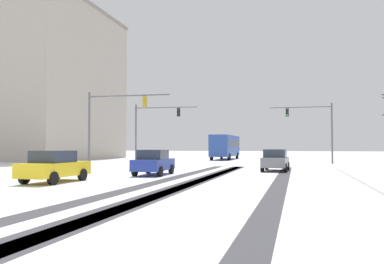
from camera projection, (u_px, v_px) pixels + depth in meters
wheel_track_left_lane at (197, 182)px, 19.61m from camera, size 0.93×31.96×0.01m
wheel_track_right_lane at (280, 184)px, 18.54m from camera, size 0.79×31.96×0.01m
wheel_track_center at (192, 182)px, 19.68m from camera, size 1.05×31.96×0.01m
wheel_track_oncoming at (160, 181)px, 20.13m from camera, size 0.88×31.96×0.01m
traffic_signal_near_left at (112, 115)px, 32.68m from camera, size 7.28×0.55×6.50m
traffic_signal_far_right at (314, 122)px, 41.57m from camera, size 6.70×0.62×6.50m
traffic_signal_far_left at (153, 122)px, 42.42m from camera, size 7.00×0.72×6.50m
car_grey_lead at (275, 160)px, 28.81m from camera, size 1.99×4.18×1.62m
car_blue_second at (154, 162)px, 24.74m from camera, size 1.98×4.17×1.62m
car_yellow_cab_third at (54, 166)px, 19.67m from camera, size 1.89×4.13×1.62m
bus_oncoming at (225, 145)px, 54.97m from camera, size 2.69×11.01×3.38m
office_building_far_left_block at (22, 85)px, 56.61m from camera, size 23.81×21.41×21.62m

